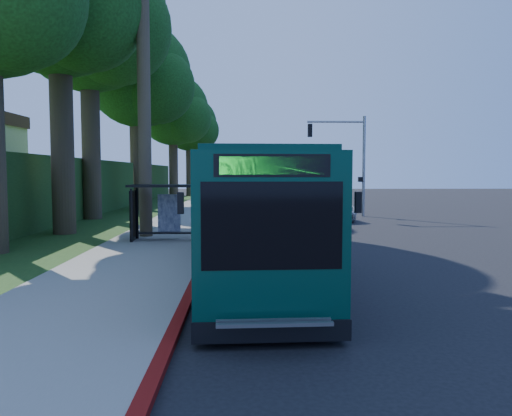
{
  "coord_description": "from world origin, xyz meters",
  "views": [
    {
      "loc": [
        -3.69,
        -24.77,
        3.07
      ],
      "look_at": [
        -2.99,
        1.0,
        1.24
      ],
      "focal_mm": 35.0,
      "sensor_mm": 36.0,
      "label": 1
    }
  ],
  "objects_px": {
    "white_bus": "(258,203)",
    "teal_bus": "(250,211)",
    "bus_shelter": "(161,202)",
    "pickup": "(328,208)"
  },
  "relations": [
    {
      "from": "bus_shelter",
      "to": "teal_bus",
      "type": "height_order",
      "value": "teal_bus"
    },
    {
      "from": "white_bus",
      "to": "teal_bus",
      "type": "height_order",
      "value": "teal_bus"
    },
    {
      "from": "teal_bus",
      "to": "pickup",
      "type": "bearing_deg",
      "value": 70.38
    },
    {
      "from": "bus_shelter",
      "to": "white_bus",
      "type": "bearing_deg",
      "value": 16.0
    },
    {
      "from": "bus_shelter",
      "to": "pickup",
      "type": "bearing_deg",
      "value": 48.62
    },
    {
      "from": "white_bus",
      "to": "teal_bus",
      "type": "xyz_separation_m",
      "value": [
        -0.5,
        -8.09,
        0.23
      ]
    },
    {
      "from": "bus_shelter",
      "to": "teal_bus",
      "type": "xyz_separation_m",
      "value": [
        3.79,
        -6.86,
        0.09
      ]
    },
    {
      "from": "teal_bus",
      "to": "pickup",
      "type": "xyz_separation_m",
      "value": [
        5.33,
        17.21,
        -1.12
      ]
    },
    {
      "from": "bus_shelter",
      "to": "pickup",
      "type": "xyz_separation_m",
      "value": [
        9.12,
        10.35,
        -1.03
      ]
    },
    {
      "from": "bus_shelter",
      "to": "teal_bus",
      "type": "distance_m",
      "value": 7.84
    }
  ]
}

